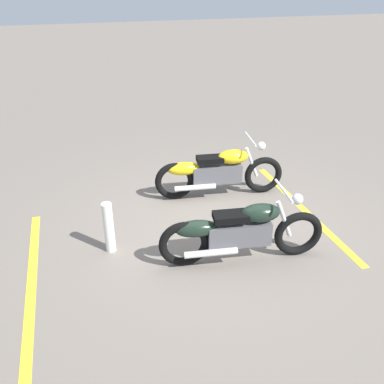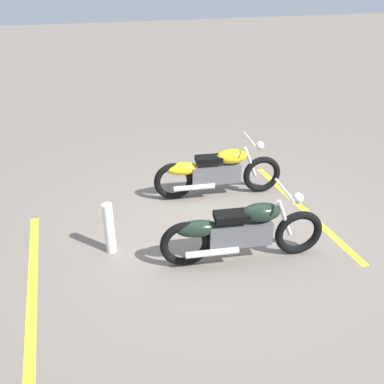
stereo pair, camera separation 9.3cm
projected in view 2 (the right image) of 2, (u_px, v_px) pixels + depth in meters
name	position (u px, v px, depth m)	size (l,w,h in m)	color
ground_plane	(217.00, 225.00, 6.34)	(60.00, 60.00, 0.00)	slate
motorcycle_bright_foreground	(215.00, 171.00, 6.96)	(2.22, 0.64, 1.04)	black
motorcycle_dark_foreground	(240.00, 231.00, 5.36)	(2.22, 0.64, 1.04)	black
bollard_post	(109.00, 228.00, 5.57)	(0.14, 0.14, 0.75)	white
parking_stripe_near	(302.00, 208.00, 6.78)	(3.20, 0.12, 0.01)	yellow
parking_stripe_mid	(32.00, 282.00, 5.16)	(3.20, 0.12, 0.01)	yellow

